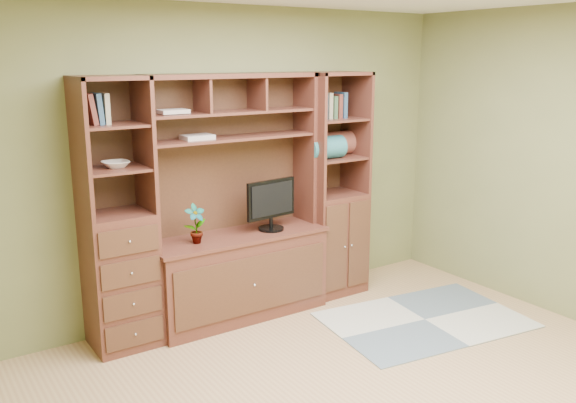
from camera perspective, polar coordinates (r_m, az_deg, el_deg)
room at (r=3.65m, az=9.49°, el=-0.73°), size 4.60×4.10×2.64m
center_hutch at (r=5.05m, az=-4.73°, el=0.13°), size 1.54×0.53×2.05m
left_tower at (r=4.70m, az=-15.68°, el=-1.33°), size 0.50×0.45×2.05m
right_tower at (r=5.63m, az=4.22°, el=1.54°), size 0.55×0.45×2.05m
rug at (r=5.39m, az=12.68°, el=-10.76°), size 1.76×1.30×0.01m
monitor at (r=5.17m, az=-1.61°, el=0.55°), size 0.51×0.28×0.60m
orchid at (r=4.87m, az=-8.64°, el=-2.09°), size 0.17×0.11×0.32m
magazines at (r=4.89m, az=-8.49°, el=5.98°), size 0.24×0.17×0.04m
bowl at (r=4.62m, az=-15.83°, el=3.36°), size 0.20×0.20×0.05m
blanket_teal at (r=5.45m, az=3.49°, el=5.06°), size 0.35×0.20×0.20m
blanket_red at (r=5.70m, az=4.62°, el=5.47°), size 0.39×0.22×0.22m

